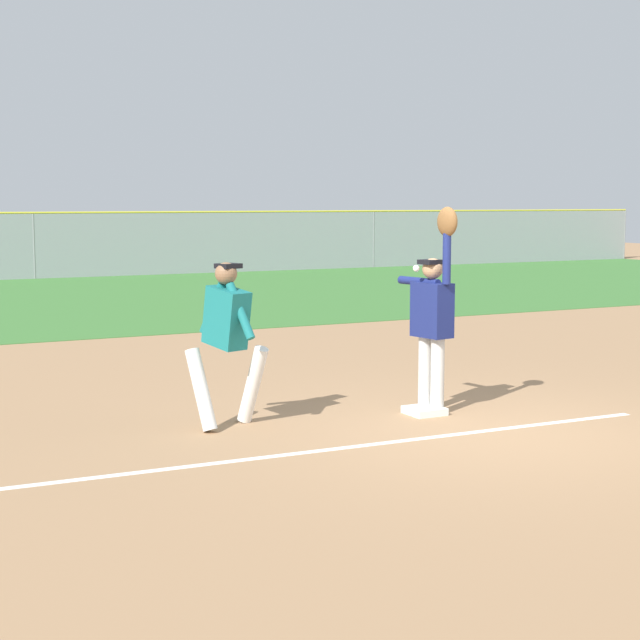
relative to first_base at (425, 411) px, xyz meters
The scene contains 10 objects.
ground_plane 0.90m from the first_base, 84.40° to the right, with size 71.39×71.39×0.00m, color #A37A54.
outfield_grass 14.76m from the first_base, 89.66° to the left, with size 47.42×14.16×0.01m, color #3D7533.
chalk_foul_line 4.10m from the first_base, 167.32° to the right, with size 12.00×0.10×0.01m, color white.
first_base is the anchor object (origin of this frame).
fielder 1.09m from the first_base, ahead, with size 0.33×0.90×2.28m.
runner 2.41m from the first_base, behind, with size 0.86×0.83×1.72m.
baseball 1.57m from the first_base, 126.84° to the left, with size 0.07×0.07×0.07m, color white.
outfield_fence 21.86m from the first_base, 89.77° to the left, with size 47.50×0.08×2.03m.
parked_car_tan 24.56m from the first_base, 85.26° to the left, with size 4.54×2.39×1.25m.
parked_car_green 25.67m from the first_base, 72.34° to the left, with size 4.49×2.29×1.25m.
Camera 1 is at (-6.04, -8.27, 2.33)m, focal length 56.29 mm.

